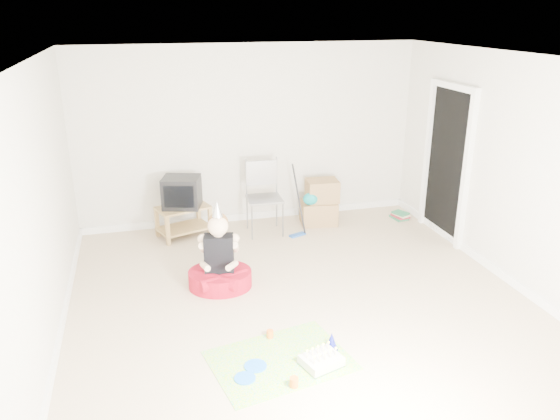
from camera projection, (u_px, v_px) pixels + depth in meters
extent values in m
plane|color=beige|center=(298.00, 296.00, 6.13)|extent=(5.00, 5.00, 0.00)
cube|color=black|center=(447.00, 165.00, 7.46)|extent=(0.02, 0.90, 2.05)
cube|color=#AC874D|center=(183.00, 208.00, 7.62)|extent=(0.81, 0.64, 0.03)
cube|color=#AC874D|center=(184.00, 228.00, 7.72)|extent=(0.81, 0.64, 0.03)
cube|color=#AC874D|center=(168.00, 230.00, 7.38)|extent=(0.06, 0.06, 0.44)
cube|color=#AC874D|center=(210.00, 221.00, 7.71)|extent=(0.06, 0.06, 0.44)
cube|color=#AC874D|center=(157.00, 222.00, 7.67)|extent=(0.06, 0.06, 0.44)
cube|color=#AC874D|center=(198.00, 213.00, 8.01)|extent=(0.06, 0.06, 0.44)
cube|color=black|center=(182.00, 192.00, 7.54)|extent=(0.59, 0.54, 0.43)
cube|color=gray|center=(265.00, 199.00, 7.69)|extent=(0.50, 0.48, 0.03)
cylinder|color=gray|center=(249.00, 199.00, 7.64)|extent=(0.02, 0.02, 1.06)
cylinder|color=gray|center=(280.00, 197.00, 7.73)|extent=(0.02, 0.02, 1.06)
cube|color=#9B774B|center=(319.00, 212.00, 8.16)|extent=(0.57, 0.47, 0.34)
cube|color=#9B774B|center=(322.00, 191.00, 8.08)|extent=(0.49, 0.40, 0.32)
ellipsoid|color=#0C8487|center=(311.00, 199.00, 7.94)|extent=(0.23, 0.16, 0.18)
cube|color=#2252AA|center=(297.00, 235.00, 7.76)|extent=(0.26, 0.17, 0.03)
cylinder|color=black|center=(298.00, 202.00, 7.59)|extent=(0.14, 0.32, 0.96)
cube|color=#27754A|center=(400.00, 217.00, 8.40)|extent=(0.23, 0.28, 0.03)
cube|color=#A52332|center=(400.00, 216.00, 8.39)|extent=(0.24, 0.28, 0.03)
cube|color=beige|center=(400.00, 214.00, 8.38)|extent=(0.24, 0.28, 0.03)
cube|color=#27754A|center=(400.00, 212.00, 8.37)|extent=(0.25, 0.28, 0.03)
cylinder|color=#AC0F23|center=(220.00, 279.00, 6.31)|extent=(0.87, 0.87, 0.20)
cube|color=black|center=(219.00, 254.00, 6.20)|extent=(0.36, 0.25, 0.44)
sphere|color=beige|center=(218.00, 226.00, 6.08)|extent=(0.28, 0.28, 0.23)
cone|color=white|center=(217.00, 209.00, 6.01)|extent=(0.12, 0.12, 0.18)
cube|color=#FA3497|center=(280.00, 360.00, 5.01)|extent=(1.38, 1.11, 0.01)
cube|color=silver|center=(321.00, 361.00, 4.92)|extent=(0.41, 0.36, 0.09)
cube|color=#3AA259|center=(321.00, 364.00, 4.93)|extent=(0.41, 0.36, 0.01)
cylinder|color=beige|center=(314.00, 361.00, 4.79)|extent=(0.01, 0.01, 0.07)
cylinder|color=beige|center=(320.00, 359.00, 4.82)|extent=(0.01, 0.01, 0.07)
cylinder|color=beige|center=(325.00, 357.00, 4.85)|extent=(0.01, 0.01, 0.07)
cylinder|color=beige|center=(331.00, 354.00, 4.88)|extent=(0.01, 0.01, 0.07)
cylinder|color=beige|center=(336.00, 352.00, 4.91)|extent=(0.01, 0.01, 0.07)
cylinder|color=beige|center=(307.00, 355.00, 4.87)|extent=(0.01, 0.01, 0.07)
cylinder|color=beige|center=(313.00, 353.00, 4.90)|extent=(0.01, 0.01, 0.07)
cylinder|color=beige|center=(318.00, 351.00, 4.93)|extent=(0.01, 0.01, 0.07)
cylinder|color=beige|center=(323.00, 348.00, 4.96)|extent=(0.01, 0.01, 0.07)
cylinder|color=beige|center=(328.00, 346.00, 4.99)|extent=(0.01, 0.01, 0.07)
cylinder|color=blue|center=(255.00, 366.00, 4.91)|extent=(0.25, 0.25, 0.01)
cylinder|color=blue|center=(245.00, 378.00, 4.75)|extent=(0.24, 0.24, 0.01)
cylinder|color=orange|center=(270.00, 334.00, 5.34)|extent=(0.08, 0.08, 0.08)
cylinder|color=orange|center=(294.00, 382.00, 4.64)|extent=(0.08, 0.08, 0.09)
cone|color=#181FA8|center=(332.00, 341.00, 5.13)|extent=(0.17, 0.17, 0.18)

